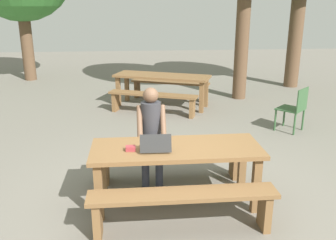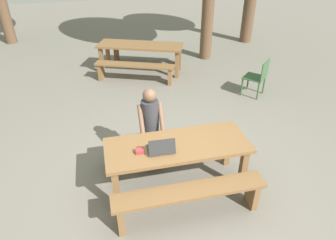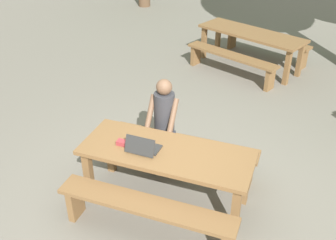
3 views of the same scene
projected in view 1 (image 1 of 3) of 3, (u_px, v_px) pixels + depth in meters
ground_plane at (176, 202)px, 4.51m from camera, size 30.00×30.00×0.00m
picnic_table_front at (176, 155)px, 4.32m from camera, size 1.98×0.76×0.73m
bench_near at (183, 202)px, 3.81m from camera, size 1.96×0.30×0.47m
bench_far at (171, 155)px, 4.98m from camera, size 1.96×0.30×0.47m
laptop at (155, 146)px, 4.16m from camera, size 0.36×0.29×0.21m
small_pouch at (131, 148)px, 4.17m from camera, size 0.11×0.08×0.05m
person_seated at (151, 130)px, 4.80m from camera, size 0.37×0.39×1.30m
plastic_chair at (294, 108)px, 6.87m from camera, size 0.62×0.62×0.85m
picnic_table_mid at (162, 80)px, 8.50m from camera, size 2.29×1.49×0.74m
bench_mid_south at (153, 98)px, 7.98m from camera, size 1.94×1.02×0.46m
bench_mid_north at (170, 86)px, 9.20m from camera, size 1.94×1.02×0.46m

